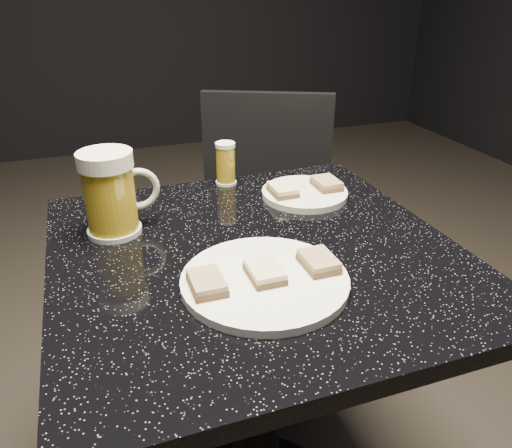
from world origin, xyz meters
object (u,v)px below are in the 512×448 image
(beer_mug, at_px, (111,193))
(beer_tumbler, at_px, (226,164))
(plate_small, at_px, (305,193))
(chair, at_px, (263,221))
(plate_large, at_px, (265,281))
(table, at_px, (256,355))

(beer_mug, height_order, beer_tumbler, beer_mug)
(plate_small, height_order, beer_mug, beer_mug)
(plate_small, height_order, beer_tumbler, beer_tumbler)
(plate_small, distance_m, chair, 0.47)
(beer_mug, bearing_deg, plate_large, -52.31)
(beer_mug, bearing_deg, table, -33.73)
(table, height_order, beer_tumbler, beer_tumbler)
(chair, bearing_deg, plate_large, -110.27)
(chair, bearing_deg, beer_tumbler, -126.27)
(table, relative_size, beer_tumbler, 7.65)
(plate_large, bearing_deg, beer_tumbler, 81.64)
(beer_mug, relative_size, beer_tumbler, 1.61)
(plate_large, xyz_separation_m, table, (0.02, 0.11, -0.25))
(beer_mug, bearing_deg, plate_small, 4.88)
(plate_large, distance_m, beer_tumbler, 0.43)
(plate_large, bearing_deg, beer_mug, 127.69)
(plate_large, height_order, beer_mug, beer_mug)
(plate_large, xyz_separation_m, beer_mug, (-0.20, 0.26, 0.07))
(plate_large, distance_m, table, 0.27)
(plate_small, bearing_deg, beer_mug, -175.12)
(plate_large, relative_size, beer_mug, 1.66)
(plate_small, relative_size, beer_tumbler, 1.90)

